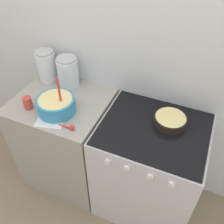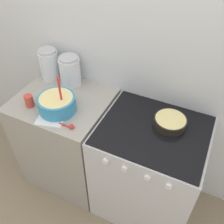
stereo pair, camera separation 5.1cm
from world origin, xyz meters
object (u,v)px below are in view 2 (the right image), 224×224
object	(u,v)px
baking_pan	(170,122)
tin_can	(29,101)
mixing_bowl	(57,103)
stove	(147,170)
storage_jar_middle	(70,73)
storage_jar_left	(50,66)

from	to	relation	value
baking_pan	tin_can	distance (m)	1.03
mixing_bowl	baking_pan	world-z (taller)	mixing_bowl
mixing_bowl	baking_pan	size ratio (longest dim) A/B	1.35
stove	tin_can	bearing A→B (deg)	-169.84
stove	storage_jar_middle	distance (m)	1.00
storage_jar_left	storage_jar_middle	distance (m)	0.20
tin_can	storage_jar_middle	bearing A→B (deg)	71.90
stove	tin_can	xyz separation A→B (m)	(-0.92, -0.16, 0.52)
baking_pan	storage_jar_left	bearing A→B (deg)	173.20
stove	mixing_bowl	bearing A→B (deg)	-170.62
mixing_bowl	storage_jar_left	world-z (taller)	mixing_bowl
stove	storage_jar_left	xyz separation A→B (m)	(-0.99, 0.21, 0.58)
storage_jar_left	tin_can	size ratio (longest dim) A/B	2.76
stove	baking_pan	world-z (taller)	baking_pan
stove	mixing_bowl	xyz separation A→B (m)	(-0.70, -0.12, 0.54)
baking_pan	storage_jar_middle	bearing A→B (deg)	171.66
storage_jar_middle	tin_can	size ratio (longest dim) A/B	2.61
mixing_bowl	storage_jar_left	xyz separation A→B (m)	(-0.29, 0.33, 0.05)
stove	storage_jar_middle	xyz separation A→B (m)	(-0.79, 0.21, 0.58)
stove	baking_pan	bearing A→B (deg)	46.31
tin_can	baking_pan	bearing A→B (deg)	14.08
storage_jar_left	mixing_bowl	bearing A→B (deg)	-48.46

